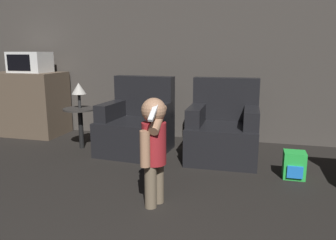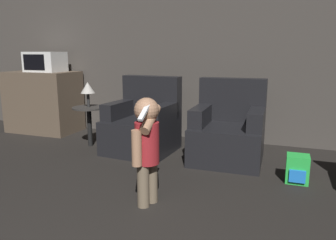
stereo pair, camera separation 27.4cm
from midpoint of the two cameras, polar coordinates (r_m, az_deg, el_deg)
wall_back at (r=4.56m, az=10.04°, el=12.66°), size 8.40×0.05×2.60m
armchair_left at (r=4.06m, az=-2.46°, el=-0.95°), size 0.83×0.82×0.92m
armchair_right at (r=3.80m, az=12.48°, el=-2.12°), size 0.79×0.77×0.92m
person_toddler at (r=2.57m, az=-0.70°, el=-4.08°), size 0.19×0.34×0.88m
toy_backpack at (r=3.41m, az=23.80°, el=-7.85°), size 0.21×0.20×0.27m
kitchen_counter at (r=5.36m, az=-19.46°, el=3.02°), size 1.04×0.64×0.92m
microwave at (r=5.26m, az=-19.21°, el=9.54°), size 0.53×0.39×0.29m
side_table at (r=4.32m, az=-11.85°, el=0.94°), size 0.42×0.42×0.52m
lamp at (r=4.27m, az=-12.04°, el=5.42°), size 0.18×0.18×0.32m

